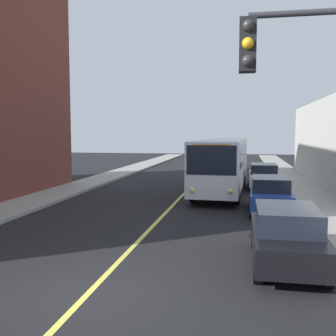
{
  "coord_description": "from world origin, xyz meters",
  "views": [
    {
      "loc": [
        3.38,
        -8.2,
        3.64
      ],
      "look_at": [
        0.0,
        9.79,
        2.0
      ],
      "focal_mm": 42.33,
      "sensor_mm": 36.0,
      "label": 1
    }
  ],
  "objects_px": {
    "city_bus": "(223,162)",
    "parked_car_black": "(286,235)",
    "parked_car_white": "(263,176)",
    "parked_car_blue": "(270,194)"
  },
  "relations": [
    {
      "from": "parked_car_white",
      "to": "parked_car_black",
      "type": "bearing_deg",
      "value": -90.57
    },
    {
      "from": "city_bus",
      "to": "parked_car_black",
      "type": "height_order",
      "value": "city_bus"
    },
    {
      "from": "parked_car_blue",
      "to": "parked_car_black",
      "type": "bearing_deg",
      "value": -90.53
    },
    {
      "from": "parked_car_white",
      "to": "parked_car_blue",
      "type": "bearing_deg",
      "value": -90.61
    },
    {
      "from": "city_bus",
      "to": "parked_car_white",
      "type": "relative_size",
      "value": 2.77
    },
    {
      "from": "city_bus",
      "to": "parked_car_white",
      "type": "height_order",
      "value": "city_bus"
    },
    {
      "from": "parked_car_black",
      "to": "parked_car_white",
      "type": "height_order",
      "value": "same"
    },
    {
      "from": "parked_car_black",
      "to": "parked_car_blue",
      "type": "bearing_deg",
      "value": 89.47
    },
    {
      "from": "city_bus",
      "to": "parked_car_white",
      "type": "distance_m",
      "value": 3.24
    },
    {
      "from": "parked_car_black",
      "to": "parked_car_blue",
      "type": "height_order",
      "value": "same"
    }
  ]
}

